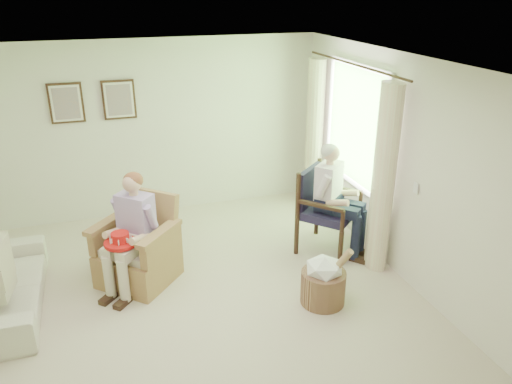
% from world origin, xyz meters
% --- Properties ---
extents(floor, '(5.50, 5.50, 0.00)m').
position_xyz_m(floor, '(0.00, 0.00, 0.00)').
color(floor, beige).
rests_on(floor, ground).
extents(back_wall, '(5.00, 0.04, 2.60)m').
position_xyz_m(back_wall, '(0.00, 2.75, 1.30)').
color(back_wall, silver).
rests_on(back_wall, ground).
extents(right_wall, '(0.04, 5.50, 2.60)m').
position_xyz_m(right_wall, '(2.50, 0.00, 1.30)').
color(right_wall, silver).
rests_on(right_wall, ground).
extents(ceiling, '(5.00, 5.50, 0.02)m').
position_xyz_m(ceiling, '(0.00, 0.00, 2.60)').
color(ceiling, white).
rests_on(ceiling, back_wall).
extents(window, '(0.13, 2.50, 1.63)m').
position_xyz_m(window, '(2.46, 1.20, 1.58)').
color(window, '#2D6B23').
rests_on(window, right_wall).
extents(curtain_left, '(0.34, 0.34, 2.30)m').
position_xyz_m(curtain_left, '(2.33, 0.22, 1.15)').
color(curtain_left, beige).
rests_on(curtain_left, ground).
extents(curtain_right, '(0.34, 0.34, 2.30)m').
position_xyz_m(curtain_right, '(2.33, 2.18, 1.15)').
color(curtain_right, beige).
rests_on(curtain_right, ground).
extents(framed_print_left, '(0.45, 0.05, 0.55)m').
position_xyz_m(framed_print_left, '(-1.15, 2.71, 1.78)').
color(framed_print_left, '#382114').
rests_on(framed_print_left, back_wall).
extents(framed_print_right, '(0.45, 0.05, 0.55)m').
position_xyz_m(framed_print_right, '(-0.45, 2.71, 1.78)').
color(framed_print_right, '#382114').
rests_on(framed_print_right, back_wall).
extents(wicker_armchair, '(0.81, 0.80, 1.04)m').
position_xyz_m(wicker_armchair, '(-0.52, 0.84, 0.33)').
color(wicker_armchair, '#A17E4C').
rests_on(wicker_armchair, ground).
extents(wood_armchair, '(0.71, 0.67, 1.09)m').
position_xyz_m(wood_armchair, '(1.95, 0.90, 0.60)').
color(wood_armchair, black).
rests_on(wood_armchair, ground).
extents(sofa, '(1.87, 0.73, 0.55)m').
position_xyz_m(sofa, '(-1.95, 0.70, 0.27)').
color(sofa, silver).
rests_on(sofa, ground).
extents(person_wicker, '(0.40, 0.62, 1.35)m').
position_xyz_m(person_wicker, '(-0.52, 0.70, 0.79)').
color(person_wicker, beige).
rests_on(person_wicker, ground).
extents(person_dark, '(0.40, 0.62, 1.43)m').
position_xyz_m(person_dark, '(1.95, 0.72, 0.86)').
color(person_dark, '#171C34').
rests_on(person_dark, ground).
extents(red_hat, '(0.36, 0.36, 0.14)m').
position_xyz_m(red_hat, '(-0.70, 0.56, 0.69)').
color(red_hat, red).
rests_on(red_hat, person_wicker).
extents(hatbox, '(0.63, 0.63, 0.73)m').
position_xyz_m(hatbox, '(1.37, -0.29, 0.28)').
color(hatbox, '#A27958').
rests_on(hatbox, ground).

